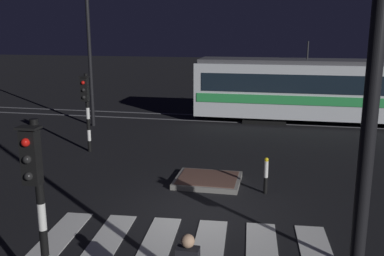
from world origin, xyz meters
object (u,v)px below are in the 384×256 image
(street_lamp_trackside_left, at_px, (86,30))
(bollard_island_edge, at_px, (266,175))
(street_lamp_near_kerb, at_px, (381,50))
(traffic_light_kerb_mid_left, at_px, (36,188))
(tram, at_px, (355,90))
(traffic_light_corner_far_left, at_px, (86,101))

(street_lamp_trackside_left, bearing_deg, bollard_island_edge, -39.45)
(street_lamp_near_kerb, bearing_deg, traffic_light_kerb_mid_left, 166.41)
(traffic_light_kerb_mid_left, bearing_deg, street_lamp_near_kerb, -13.59)
(tram, distance_m, bollard_island_edge, 11.20)
(street_lamp_near_kerb, distance_m, street_lamp_trackside_left, 17.86)
(street_lamp_trackside_left, bearing_deg, tram, 13.81)
(street_lamp_near_kerb, relative_size, bollard_island_edge, 6.55)
(traffic_light_kerb_mid_left, distance_m, traffic_light_corner_far_left, 9.92)
(traffic_light_kerb_mid_left, distance_m, bollard_island_edge, 7.41)
(traffic_light_kerb_mid_left, height_order, street_lamp_near_kerb, street_lamp_near_kerb)
(traffic_light_kerb_mid_left, relative_size, traffic_light_corner_far_left, 1.09)
(tram, relative_size, bollard_island_edge, 14.54)
(traffic_light_kerb_mid_left, bearing_deg, street_lamp_trackside_left, 111.18)
(street_lamp_trackside_left, bearing_deg, street_lamp_near_kerb, -55.42)
(traffic_light_corner_far_left, bearing_deg, street_lamp_near_kerb, -51.50)
(traffic_light_kerb_mid_left, xyz_separation_m, tram, (7.55, 16.67, -0.49))
(tram, bearing_deg, street_lamp_trackside_left, -166.19)
(tram, height_order, bollard_island_edge, tram)
(traffic_light_corner_far_left, height_order, street_lamp_trackside_left, street_lamp_trackside_left)
(traffic_light_corner_far_left, distance_m, tram, 13.24)
(traffic_light_corner_far_left, relative_size, street_lamp_near_kerb, 0.43)
(traffic_light_corner_far_left, relative_size, bollard_island_edge, 2.80)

